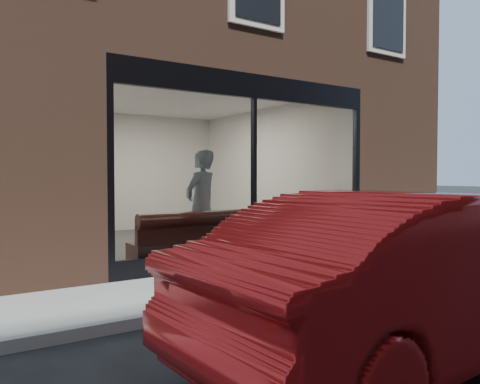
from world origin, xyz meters
TOP-DOWN VIEW (x-y plane):
  - ground at (0.00, 0.00)m, footprint 120.00×120.00m
  - sidewalk_near at (0.00, 1.00)m, footprint 40.00×2.00m
  - kerb_near at (0.00, -0.05)m, footprint 40.00×0.10m
  - host_building_pier_right at (3.75, 8.00)m, footprint 2.50×12.00m
  - host_building_backfill at (0.00, 11.00)m, footprint 5.00×6.00m
  - cafe_floor at (0.00, 5.00)m, footprint 6.00×6.00m
  - cafe_ceiling at (0.00, 5.00)m, footprint 6.00×6.00m
  - cafe_wall_back at (0.00, 7.99)m, footprint 5.00×0.00m
  - cafe_wall_left at (-2.49, 5.00)m, footprint 0.00×6.00m
  - cafe_wall_right at (2.49, 5.00)m, footprint 0.00×6.00m
  - storefront_kick at (0.00, 2.05)m, footprint 5.00×0.10m
  - storefront_header at (0.00, 2.05)m, footprint 5.00×0.10m
  - storefront_mullion at (0.00, 2.05)m, footprint 0.06×0.10m
  - storefront_glass at (0.00, 2.02)m, footprint 4.80×0.00m
  - banquette at (0.00, 2.45)m, footprint 4.00×0.55m
  - person at (-0.65, 2.71)m, footprint 0.85×0.73m
  - cafe_table_left at (-0.60, 3.41)m, footprint 0.90×0.90m
  - cafe_table_right at (1.77, 3.00)m, footprint 0.76×0.76m
  - cafe_chair_right at (1.95, 3.66)m, footprint 0.43×0.43m
  - wall_poster at (-2.45, 4.00)m, footprint 0.02×0.65m
  - parked_car at (-1.19, -2.00)m, footprint 4.26×1.71m

SIDE VIEW (x-z plane):
  - ground at x=0.00m, z-range 0.00..0.00m
  - sidewalk_near at x=0.00m, z-range 0.00..0.01m
  - cafe_floor at x=0.00m, z-range 0.02..0.02m
  - kerb_near at x=0.00m, z-range 0.00..0.12m
  - storefront_kick at x=0.00m, z-range 0.00..0.30m
  - banquette at x=0.00m, z-range 0.00..0.45m
  - cafe_chair_right at x=1.95m, z-range 0.22..0.26m
  - parked_car at x=-1.19m, z-range 0.00..1.38m
  - cafe_table_left at x=-0.60m, z-range 0.72..0.76m
  - cafe_table_right at x=1.77m, z-range 0.72..0.76m
  - person at x=-0.65m, z-range 0.00..1.97m
  - storefront_mullion at x=0.00m, z-range 0.30..2.80m
  - storefront_glass at x=0.00m, z-range -0.85..3.95m
  - cafe_wall_back at x=0.00m, z-range -0.90..4.10m
  - cafe_wall_left at x=-2.49m, z-range -1.40..4.60m
  - cafe_wall_right at x=2.49m, z-range -1.40..4.60m
  - host_building_pier_right at x=3.75m, z-range 0.00..3.20m
  - host_building_backfill at x=0.00m, z-range 0.00..3.20m
  - wall_poster at x=-2.45m, z-range 1.22..2.08m
  - storefront_header at x=0.00m, z-range 2.80..3.20m
  - cafe_ceiling at x=0.00m, z-range 3.19..3.19m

